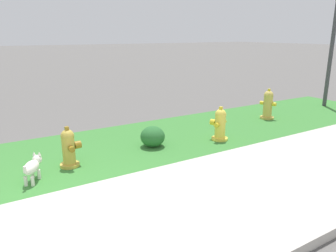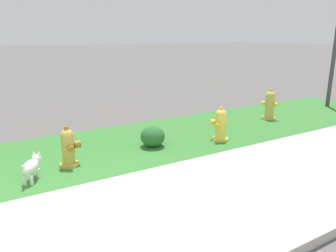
{
  "view_description": "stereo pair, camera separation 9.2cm",
  "coord_description": "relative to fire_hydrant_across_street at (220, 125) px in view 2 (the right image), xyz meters",
  "views": [
    {
      "loc": [
        -0.74,
        -2.95,
        2.04
      ],
      "look_at": [
        2.32,
        1.97,
        0.4
      ],
      "focal_mm": 35.0,
      "sensor_mm": 36.0,
      "label": 1
    },
    {
      "loc": [
        -0.66,
        -3.0,
        2.04
      ],
      "look_at": [
        2.32,
        1.97,
        0.4
      ],
      "focal_mm": 35.0,
      "sensor_mm": 36.0,
      "label": 2
    }
  ],
  "objects": [
    {
      "name": "fire_hydrant_across_street",
      "position": [
        0.0,
        0.0,
        0.0
      ],
      "size": [
        0.39,
        0.37,
        0.67
      ],
      "rotation": [
        0.0,
        0.0,
        0.41
      ],
      "color": "yellow",
      "rests_on": "ground"
    },
    {
      "name": "ground_plane",
      "position": [
        -3.4,
        -1.77,
        -0.32
      ],
      "size": [
        120.0,
        120.0,
        0.0
      ],
      "primitive_type": "plane",
      "color": "#5B5956"
    },
    {
      "name": "fire_hydrant_far_end",
      "position": [
        2.12,
        0.68,
        0.04
      ],
      "size": [
        0.38,
        0.4,
        0.75
      ],
      "rotation": [
        0.0,
        0.0,
        5.09
      ],
      "color": "gold",
      "rests_on": "ground"
    },
    {
      "name": "fire_hydrant_mid_block",
      "position": [
        -2.91,
        0.21,
        -0.01
      ],
      "size": [
        0.35,
        0.38,
        0.66
      ],
      "rotation": [
        0.0,
        0.0,
        4.76
      ],
      "color": "gold",
      "rests_on": "ground"
    },
    {
      "name": "sidewalk_pavement",
      "position": [
        -3.4,
        -1.77,
        -0.31
      ],
      "size": [
        18.0,
        2.41,
        0.01
      ],
      "primitive_type": "cube",
      "color": "#BCB7AD",
      "rests_on": "ground"
    },
    {
      "name": "small_white_dog",
      "position": [
        -3.5,
        -0.06,
        -0.1
      ],
      "size": [
        0.36,
        0.46,
        0.38
      ],
      "rotation": [
        0.0,
        0.0,
        1.02
      ],
      "color": "silver",
      "rests_on": "ground"
    },
    {
      "name": "shrub_bush_near_lamp",
      "position": [
        -1.32,
        0.36,
        -0.13
      ],
      "size": [
        0.46,
        0.46,
        0.39
      ],
      "color": "#28662D",
      "rests_on": "ground"
    },
    {
      "name": "grass_verge",
      "position": [
        -3.4,
        0.72,
        -0.32
      ],
      "size": [
        18.0,
        2.58,
        0.01
      ],
      "primitive_type": "cube",
      "color": "#387A33",
      "rests_on": "ground"
    }
  ]
}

